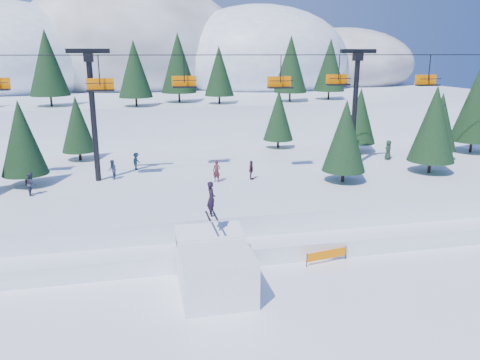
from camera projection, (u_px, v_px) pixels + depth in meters
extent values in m
plane|color=white|center=(264.00, 311.00, 23.31)|extent=(160.00, 160.00, 0.00)
cube|color=white|center=(209.00, 189.00, 39.94)|extent=(70.00, 22.00, 2.50)
cube|color=white|center=(232.00, 240.00, 30.70)|extent=(70.00, 6.00, 1.10)
cube|color=white|center=(168.00, 106.00, 86.60)|extent=(110.00, 60.00, 6.00)
ellipsoid|color=white|center=(4.00, 59.00, 82.34)|extent=(36.00, 32.40, 19.80)
ellipsoid|color=#605B59|center=(132.00, 49.00, 92.08)|extent=(44.00, 39.60, 26.40)
ellipsoid|color=white|center=(259.00, 58.00, 90.00)|extent=(34.00, 30.60, 19.72)
ellipsoid|color=#605B59|center=(343.00, 64.00, 100.14)|extent=(30.00, 27.00, 15.00)
cylinder|color=black|center=(136.00, 102.00, 58.30)|extent=(0.26, 0.26, 1.12)
cone|color=#19381B|center=(134.00, 69.00, 57.25)|extent=(4.18, 4.18, 6.91)
cylinder|color=black|center=(219.00, 100.00, 61.48)|extent=(0.26, 0.26, 1.03)
cone|color=#19381B|center=(219.00, 71.00, 60.51)|extent=(3.84, 3.84, 6.35)
cylinder|color=black|center=(290.00, 97.00, 64.24)|extent=(0.26, 0.26, 1.23)
cone|color=#19381B|center=(291.00, 64.00, 63.09)|extent=(4.56, 4.56, 7.55)
cylinder|color=black|center=(51.00, 101.00, 58.50)|extent=(0.26, 0.26, 1.31)
cone|color=#19381B|center=(47.00, 63.00, 57.28)|extent=(4.85, 4.85, 8.02)
cylinder|color=black|center=(328.00, 95.00, 67.22)|extent=(0.26, 0.26, 1.18)
cone|color=#19381B|center=(330.00, 65.00, 66.11)|extent=(4.40, 4.40, 7.27)
cylinder|color=black|center=(179.00, 97.00, 63.29)|extent=(0.26, 0.26, 1.28)
cone|color=#19381B|center=(178.00, 63.00, 62.09)|extent=(4.75, 4.75, 7.85)
cube|color=white|center=(215.00, 271.00, 24.84)|extent=(3.74, 4.62, 2.53)
cube|color=white|center=(209.00, 234.00, 26.36)|extent=(3.74, 1.62, 0.90)
imported|color=black|center=(211.00, 199.00, 25.44)|extent=(0.52, 0.74, 1.93)
cube|color=black|center=(208.00, 216.00, 25.65)|extent=(0.11, 1.65, 0.03)
cube|color=black|center=(215.00, 215.00, 25.74)|extent=(0.11, 1.65, 0.03)
cylinder|color=black|center=(94.00, 119.00, 36.43)|extent=(0.44, 0.44, 10.00)
cube|color=black|center=(88.00, 51.00, 35.09)|extent=(3.20, 0.35, 0.35)
cube|color=black|center=(88.00, 57.00, 35.21)|extent=(0.70, 0.70, 0.70)
cylinder|color=black|center=(354.00, 111.00, 41.00)|extent=(0.44, 0.44, 10.00)
cube|color=black|center=(358.00, 51.00, 39.66)|extent=(3.20, 0.35, 0.35)
cube|color=black|center=(358.00, 57.00, 39.77)|extent=(0.70, 0.70, 0.70)
cylinder|color=black|center=(234.00, 55.00, 36.32)|extent=(46.00, 0.06, 0.06)
cylinder|color=black|center=(229.00, 55.00, 38.58)|extent=(46.00, 0.06, 0.06)
cylinder|color=black|center=(99.00, 71.00, 34.49)|extent=(0.08, 0.08, 2.20)
cube|color=black|center=(101.00, 90.00, 34.87)|extent=(2.00, 0.75, 0.12)
cube|color=#FF7600|center=(100.00, 84.00, 35.11)|extent=(2.00, 0.10, 0.85)
cylinder|color=black|center=(100.00, 83.00, 34.40)|extent=(2.00, 0.06, 0.06)
cylinder|color=black|center=(184.00, 69.00, 38.10)|extent=(0.08, 0.08, 2.20)
cube|color=black|center=(185.00, 87.00, 38.49)|extent=(2.00, 0.75, 0.12)
cube|color=#FF7600|center=(184.00, 81.00, 38.72)|extent=(2.00, 0.10, 0.85)
cylinder|color=black|center=(185.00, 80.00, 38.01)|extent=(2.00, 0.06, 0.06)
cylinder|color=black|center=(281.00, 69.00, 37.40)|extent=(0.08, 0.08, 2.20)
cube|color=black|center=(280.00, 88.00, 37.78)|extent=(2.00, 0.75, 0.12)
cube|color=#FF7600|center=(279.00, 82.00, 38.02)|extent=(2.00, 0.10, 0.85)
cylinder|color=black|center=(282.00, 81.00, 37.30)|extent=(2.00, 0.06, 0.06)
cylinder|color=black|center=(339.00, 68.00, 40.92)|extent=(0.08, 0.08, 2.20)
cube|color=black|center=(338.00, 85.00, 41.30)|extent=(2.00, 0.75, 0.12)
cube|color=#FF7600|center=(337.00, 79.00, 41.54)|extent=(2.00, 0.10, 0.85)
cylinder|color=black|center=(340.00, 78.00, 40.83)|extent=(2.00, 0.06, 0.06)
cylinder|color=black|center=(429.00, 68.00, 40.17)|extent=(0.08, 0.08, 2.20)
cube|color=black|center=(428.00, 85.00, 40.55)|extent=(2.00, 0.75, 0.12)
cube|color=#FF7600|center=(426.00, 80.00, 40.79)|extent=(2.00, 0.10, 0.85)
cylinder|color=black|center=(431.00, 79.00, 40.07)|extent=(2.00, 0.06, 0.06)
cylinder|color=black|center=(429.00, 167.00, 40.11)|extent=(0.26, 0.26, 1.04)
cone|color=#19381B|center=(434.00, 124.00, 39.14)|extent=(3.86, 3.86, 6.39)
cylinder|color=black|center=(437.00, 154.00, 45.44)|extent=(0.26, 0.26, 0.89)
cone|color=#19381B|center=(441.00, 121.00, 44.60)|extent=(3.32, 3.32, 5.49)
cylinder|color=black|center=(471.00, 146.00, 48.34)|extent=(0.26, 0.26, 1.22)
cone|color=#19381B|center=(476.00, 104.00, 47.19)|extent=(4.54, 4.54, 7.51)
cylinder|color=black|center=(358.00, 147.00, 48.76)|extent=(0.26, 0.26, 0.92)
cone|color=#19381B|center=(360.00, 116.00, 47.89)|extent=(3.42, 3.42, 5.65)
cylinder|color=black|center=(80.00, 156.00, 44.88)|extent=(0.26, 0.26, 0.86)
cone|color=#19381B|center=(77.00, 124.00, 44.08)|extent=(3.18, 3.18, 5.26)
cylinder|color=black|center=(278.00, 144.00, 50.76)|extent=(0.26, 0.26, 0.87)
cone|color=#19381B|center=(279.00, 115.00, 49.94)|extent=(3.23, 3.23, 5.34)
cylinder|color=black|center=(27.00, 180.00, 36.20)|extent=(0.26, 0.26, 0.93)
cone|color=#19381B|center=(22.00, 138.00, 35.33)|extent=(3.44, 3.44, 5.69)
cylinder|color=black|center=(343.00, 176.00, 37.29)|extent=(0.26, 0.26, 0.91)
cone|color=#19381B|center=(345.00, 136.00, 36.43)|extent=(3.40, 3.40, 5.62)
imported|color=#264350|center=(136.00, 161.00, 41.02)|extent=(0.94, 1.14, 1.54)
imported|color=#4D1F25|center=(217.00, 171.00, 37.12)|extent=(0.76, 0.70, 1.74)
imported|color=#1A3222|center=(388.00, 150.00, 44.97)|extent=(1.04, 1.09, 1.88)
imported|color=#3F212B|center=(251.00, 170.00, 37.85)|extent=(0.69, 1.00, 1.58)
imported|color=#2A2B45|center=(31.00, 184.00, 33.69)|extent=(0.74, 0.89, 1.67)
imported|color=#2D3453|center=(112.00, 170.00, 37.86)|extent=(0.83, 1.15, 1.61)
cylinder|color=black|center=(307.00, 260.00, 28.04)|extent=(0.06, 0.06, 0.90)
cylinder|color=black|center=(346.00, 252.00, 29.10)|extent=(0.06, 0.06, 0.90)
cube|color=#FF7600|center=(327.00, 255.00, 28.55)|extent=(2.76, 0.56, 0.55)
cylinder|color=black|center=(389.00, 242.00, 30.66)|extent=(0.06, 0.06, 0.90)
cylinder|color=black|center=(422.00, 236.00, 31.70)|extent=(0.06, 0.06, 0.90)
cube|color=#FF7600|center=(406.00, 238.00, 31.16)|extent=(2.76, 0.54, 0.55)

